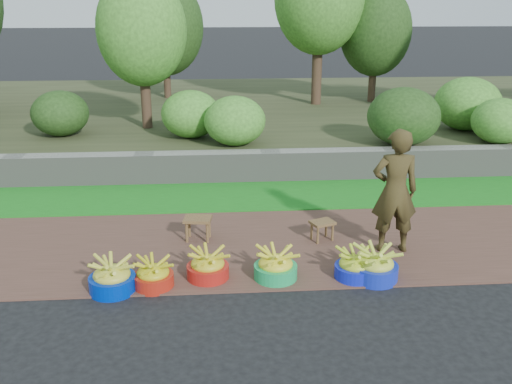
{
  "coord_description": "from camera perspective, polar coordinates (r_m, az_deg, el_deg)",
  "views": [
    {
      "loc": [
        -0.97,
        -5.67,
        3.14
      ],
      "look_at": [
        -0.46,
        1.3,
        0.75
      ],
      "focal_mm": 40.0,
      "sensor_mm": 36.0,
      "label": 1
    }
  ],
  "objects": [
    {
      "name": "ground_plane",
      "position": [
        6.56,
        4.92,
        -9.82
      ],
      "size": [
        120.0,
        120.0,
        0.0
      ],
      "primitive_type": "plane",
      "color": "black",
      "rests_on": "ground"
    },
    {
      "name": "vendor_woman",
      "position": [
        7.4,
        13.72,
        0.08
      ],
      "size": [
        0.61,
        0.42,
        1.61
      ],
      "primitive_type": "imported",
      "rotation": [
        0.0,
        0.0,
        3.09
      ],
      "color": "black",
      "rests_on": "dirt_shoulder"
    },
    {
      "name": "stool_left",
      "position": [
        7.72,
        -5.83,
        -3.01
      ],
      "size": [
        0.4,
        0.32,
        0.32
      ],
      "rotation": [
        0.0,
        0.0,
        -0.14
      ],
      "color": "brown",
      "rests_on": "dirt_shoulder"
    },
    {
      "name": "grass_verge",
      "position": [
        9.5,
        1.9,
        -0.3
      ],
      "size": [
        80.0,
        1.5,
        0.04
      ],
      "primitive_type": "cube",
      "color": "#187A1B",
      "rests_on": "ground"
    },
    {
      "name": "vegetation",
      "position": [
        12.96,
        5.04,
        16.66
      ],
      "size": [
        35.0,
        7.44,
        4.22
      ],
      "color": "#3F2D1F",
      "rests_on": "earth_bank"
    },
    {
      "name": "retaining_wall",
      "position": [
        10.23,
        1.42,
        2.61
      ],
      "size": [
        80.0,
        0.35,
        0.55
      ],
      "primitive_type": "cube",
      "color": "gray",
      "rests_on": "ground"
    },
    {
      "name": "basin_f",
      "position": [
        6.84,
        11.84,
        -7.22
      ],
      "size": [
        0.53,
        0.53,
        0.4
      ],
      "color": "#1428B6",
      "rests_on": "ground"
    },
    {
      "name": "basin_d",
      "position": [
        6.71,
        1.97,
        -7.42
      ],
      "size": [
        0.51,
        0.51,
        0.38
      ],
      "color": "#189F55",
      "rests_on": "ground"
    },
    {
      "name": "basin_a",
      "position": [
        6.64,
        -14.2,
        -8.28
      ],
      "size": [
        0.52,
        0.52,
        0.39
      ],
      "color": "#0026A8",
      "rests_on": "ground"
    },
    {
      "name": "basin_e",
      "position": [
        6.83,
        9.88,
        -7.33
      ],
      "size": [
        0.48,
        0.48,
        0.36
      ],
      "color": "#101ECA",
      "rests_on": "ground"
    },
    {
      "name": "basin_b",
      "position": [
        6.65,
        -10.24,
        -8.16
      ],
      "size": [
        0.46,
        0.46,
        0.34
      ],
      "color": "#A61F12",
      "rests_on": "ground"
    },
    {
      "name": "earth_bank",
      "position": [
        14.99,
        -0.42,
        7.77
      ],
      "size": [
        80.0,
        10.0,
        0.5
      ],
      "primitive_type": "cube",
      "color": "#383F23",
      "rests_on": "ground"
    },
    {
      "name": "dirt_shoulder",
      "position": [
        7.66,
        3.47,
        -5.28
      ],
      "size": [
        80.0,
        2.5,
        0.02
      ],
      "primitive_type": "cube",
      "color": "brown",
      "rests_on": "ground"
    },
    {
      "name": "stool_right",
      "position": [
        7.74,
        6.65,
        -3.31
      ],
      "size": [
        0.37,
        0.33,
        0.27
      ],
      "rotation": [
        0.0,
        0.0,
        0.38
      ],
      "color": "brown",
      "rests_on": "dirt_shoulder"
    },
    {
      "name": "basin_c",
      "position": [
        6.74,
        -4.85,
        -7.4
      ],
      "size": [
        0.49,
        0.49,
        0.37
      ],
      "color": "#A71A14",
      "rests_on": "ground"
    }
  ]
}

